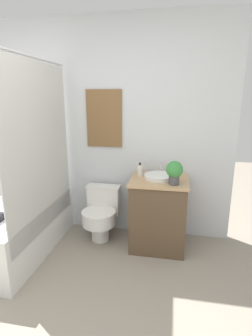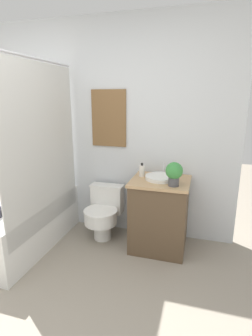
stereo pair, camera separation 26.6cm
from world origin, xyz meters
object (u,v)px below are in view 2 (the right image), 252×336
sink (161,177)px  potted_plant (174,173)px  toilet (104,212)px  soap_bottle (142,171)px

sink → potted_plant: size_ratio=1.54×
toilet → soap_bottle: 0.69m
toilet → sink: (0.67, -0.02, 0.49)m
potted_plant → soap_bottle: bearing=148.5°
soap_bottle → potted_plant: (0.37, -0.23, 0.07)m
toilet → soap_bottle: (0.45, 0.03, 0.53)m
soap_bottle → toilet: bearing=-176.0°
toilet → soap_bottle: bearing=4.0°
soap_bottle → sink: bearing=-12.4°
potted_plant → sink: bearing=130.3°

